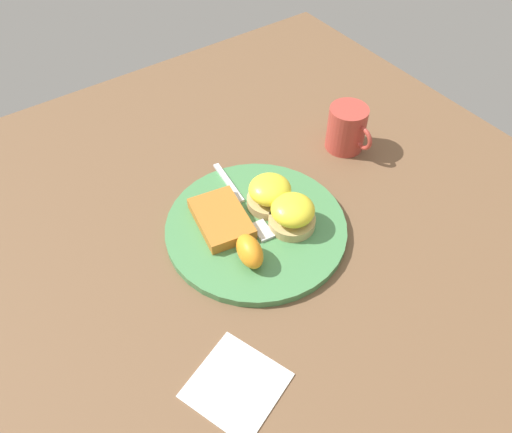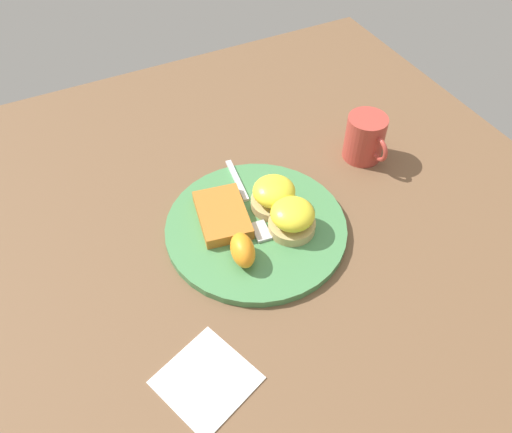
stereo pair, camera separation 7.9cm
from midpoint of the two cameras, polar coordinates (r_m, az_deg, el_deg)
name	(u,v)px [view 1 (the left image)]	position (r m, az deg, el deg)	size (l,w,h in m)	color
ground_plane	(256,230)	(0.82, -2.77, -1.75)	(1.10, 1.10, 0.00)	brown
plate	(256,228)	(0.81, -2.79, -1.43)	(0.30, 0.30, 0.01)	#47844C
sandwich_benedict_left	(292,214)	(0.79, 1.33, 0.15)	(0.08, 0.08, 0.05)	tan
sandwich_benedict_right	(270,193)	(0.82, -1.18, 2.51)	(0.08, 0.08, 0.05)	tan
hashbrown_patty	(221,219)	(0.81, -6.79, -0.40)	(0.11, 0.08, 0.02)	#B36B26
orange_wedge	(250,251)	(0.75, -3.77, -4.17)	(0.06, 0.04, 0.04)	orange
fork	(244,205)	(0.83, -4.08, 1.21)	(0.20, 0.04, 0.00)	silver
cup	(347,128)	(0.95, 8.00, 9.83)	(0.10, 0.07, 0.09)	#B23D33
napkin	(236,385)	(0.68, -5.80, -18.83)	(0.11, 0.11, 0.00)	white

